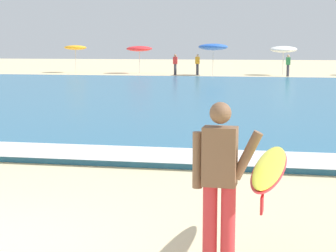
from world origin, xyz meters
TOP-DOWN VIEW (x-y plane):
  - sea at (0.00, 18.57)m, footprint 120.00×28.00m
  - surf_foam at (0.00, 5.17)m, footprint 120.00×1.51m
  - surfer_with_board at (3.18, 0.11)m, footprint 1.02×2.72m
  - beach_umbrella_0 at (-12.49, 38.29)m, footprint 1.80×1.81m
  - beach_umbrella_1 at (-7.04, 38.03)m, footprint 2.06×2.07m
  - beach_umbrella_2 at (-0.94, 36.12)m, footprint 2.19×2.21m
  - beach_umbrella_3 at (4.21, 37.40)m, footprint 2.03×2.06m
  - beachgoer_near_row_left at (4.54, 35.87)m, footprint 0.32×0.20m
  - beachgoer_near_row_mid at (-2.17, 36.60)m, footprint 0.32×0.20m
  - beachgoer_near_row_right at (-3.78, 36.03)m, footprint 0.32×0.20m

SIDE VIEW (x-z plane):
  - sea at x=0.00m, z-range 0.00..0.14m
  - surf_foam at x=0.00m, z-range 0.14..0.15m
  - beachgoer_near_row_left at x=4.54m, z-range 0.05..1.63m
  - beachgoer_near_row_mid at x=-2.17m, z-range 0.05..1.63m
  - beachgoer_near_row_right at x=-3.78m, z-range 0.05..1.63m
  - surfer_with_board at x=3.18m, z-range 0.17..1.90m
  - beach_umbrella_3 at x=4.21m, z-range 0.82..3.06m
  - beach_umbrella_1 at x=-7.04m, z-range 0.87..3.07m
  - beach_umbrella_0 at x=-12.49m, z-range 0.91..3.18m
  - beach_umbrella_2 at x=-0.94m, z-range 0.91..3.32m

